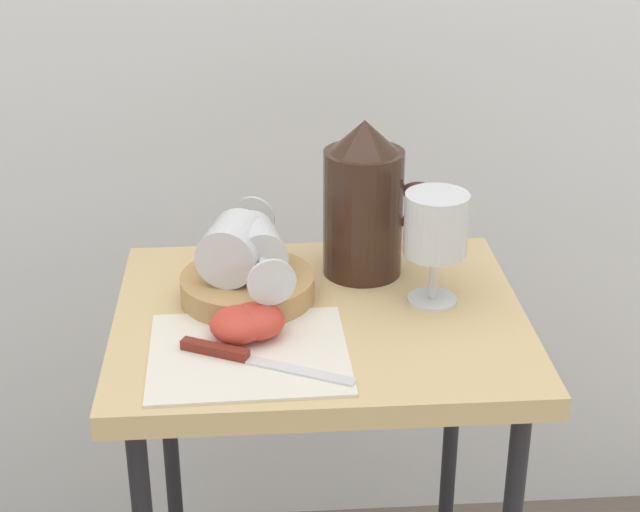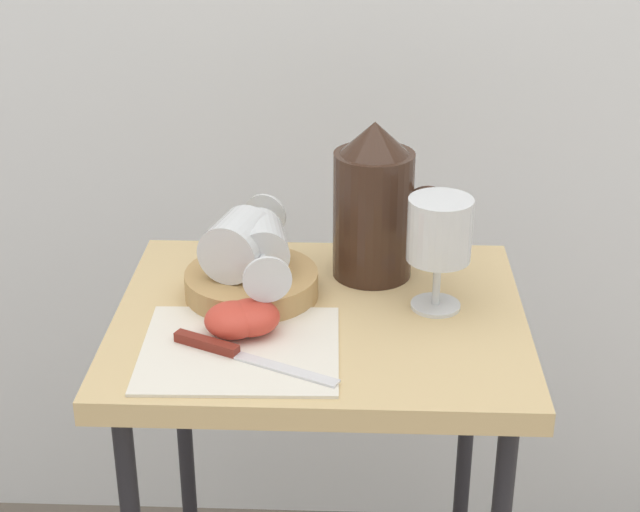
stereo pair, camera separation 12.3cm
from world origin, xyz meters
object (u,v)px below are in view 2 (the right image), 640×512
wine_glass_upright (439,235)px  wine_glass_tipped_near (260,246)px  table (320,371)px  apple_half_right (251,317)px  wine_glass_tipped_far (239,243)px  apple_half_left (233,320)px  pitcher (374,214)px  basket_tray (252,284)px  knife (230,351)px

wine_glass_upright → wine_glass_tipped_near: bearing=173.3°
table → apple_half_right: bearing=-144.9°
wine_glass_tipped_far → wine_glass_upright: bearing=-5.8°
wine_glass_upright → apple_half_left: bearing=-160.9°
table → apple_half_left: (-0.10, -0.06, 0.11)m
wine_glass_upright → apple_half_right: size_ratio=2.13×
wine_glass_tipped_near → wine_glass_upright: bearing=-6.7°
pitcher → apple_half_right: (-0.15, -0.17, -0.07)m
basket_tray → wine_glass_upright: bearing=-5.1°
table → knife: size_ratio=3.64×
wine_glass_tipped_near → wine_glass_tipped_far: (-0.03, -0.00, 0.00)m
wine_glass_upright → apple_half_right: bearing=-161.0°
basket_tray → knife: 0.16m
knife → wine_glass_tipped_far: bearing=92.2°
pitcher → apple_half_left: 0.26m
apple_half_left → knife: bearing=-87.9°
table → basket_tray: 0.14m
apple_half_right → knife: bearing=-108.8°
wine_glass_tipped_far → table: bearing=-24.2°
basket_tray → apple_half_right: bearing=-84.4°
wine_glass_tipped_near → apple_half_left: 0.12m
wine_glass_tipped_far → knife: wine_glass_tipped_far is taller
wine_glass_tipped_near → wine_glass_tipped_far: 0.03m
apple_half_left → wine_glass_upright: bearing=19.1°
wine_glass_upright → wine_glass_tipped_far: bearing=174.2°
wine_glass_tipped_near → table: bearing=-31.6°
wine_glass_upright → wine_glass_tipped_far: (-0.25, 0.03, -0.03)m
apple_half_left → knife: (0.00, -0.05, -0.01)m
basket_tray → apple_half_left: bearing=-95.9°
knife → table: bearing=48.5°
basket_tray → wine_glass_tipped_near: size_ratio=1.12×
pitcher → wine_glass_upright: bearing=-49.9°
wine_glass_upright → apple_half_right: wine_glass_upright is taller
basket_tray → knife: size_ratio=0.86×
wine_glass_tipped_near → wine_glass_tipped_far: bearing=-178.7°
table → wine_glass_tipped_far: bearing=155.8°
table → basket_tray: basket_tray is taller
wine_glass_tipped_far → apple_half_left: wine_glass_tipped_far is taller
wine_glass_tipped_near → apple_half_left: size_ratio=2.22×
wine_glass_tipped_near → apple_half_right: size_ratio=2.22×
table → wine_glass_tipped_far: 0.20m
pitcher → wine_glass_upright: 0.12m
basket_tray → wine_glass_tipped_far: wine_glass_tipped_far is taller
pitcher → apple_half_left: (-0.17, -0.18, -0.07)m
apple_half_right → knife: size_ratio=0.35×
table → basket_tray: (-0.09, 0.04, 0.10)m
pitcher → wine_glass_upright: (0.08, -0.09, 0.01)m
basket_tray → apple_half_left: size_ratio=2.48×
wine_glass_tipped_far → apple_half_right: bearing=-76.4°
wine_glass_tipped_far → apple_half_left: size_ratio=2.25×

